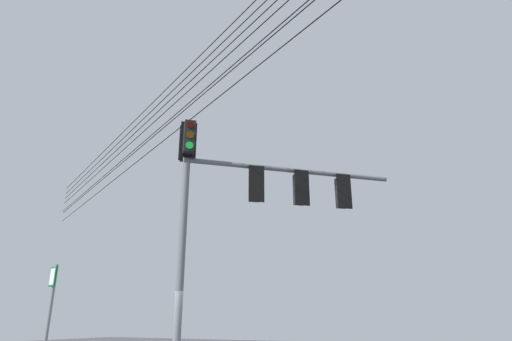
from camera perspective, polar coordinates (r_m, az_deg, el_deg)
The scene contains 3 objects.
signal_mast_assembly at distance 11.82m, azimuth -1.93°, elevation -3.19°, with size 4.97×4.66×7.01m.
route_sign_primary at distance 9.55m, azimuth -26.00°, elevation -18.32°, with size 0.26×0.13×2.88m.
overhead_wire_span at distance 13.69m, azimuth -11.06°, elevation 8.29°, with size 23.65×12.20×2.45m.
Camera 1 is at (6.98, -8.04, 1.85)m, focal length 30.15 mm.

